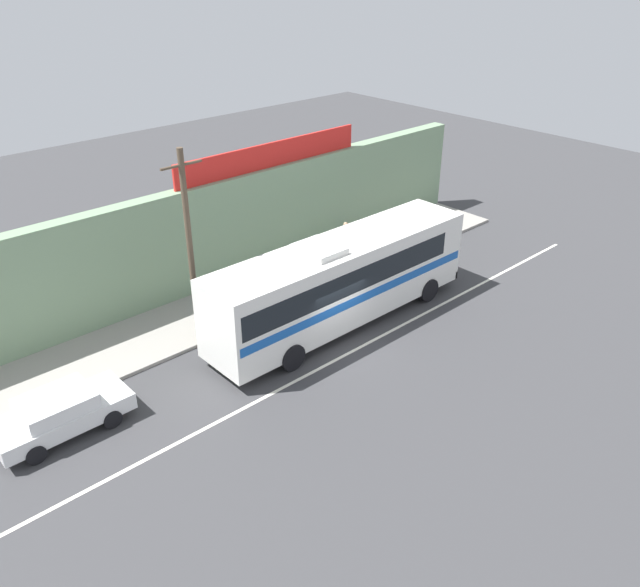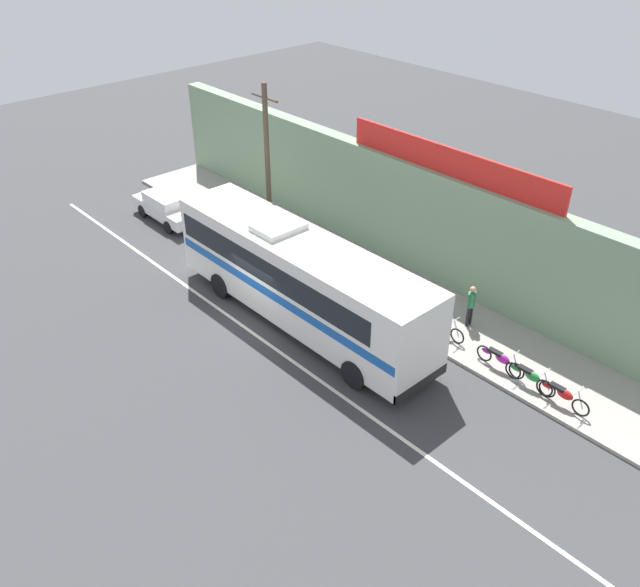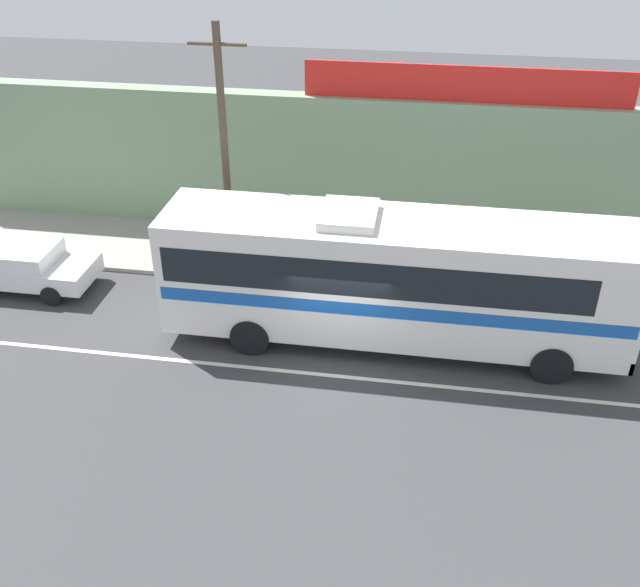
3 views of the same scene
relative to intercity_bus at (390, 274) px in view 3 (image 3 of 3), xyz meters
name	(u,v)px [view 3 (image 3 of 3)]	position (x,y,z in m)	size (l,w,h in m)	color
ground_plane	(339,357)	(-1.17, -1.05, -2.07)	(70.00, 70.00, 0.00)	#3A3A3D
sidewalk_slab	(361,261)	(-1.17, 4.15, -2.00)	(30.00, 3.60, 0.14)	gray
storefront_facade	(370,169)	(-1.17, 6.30, 0.33)	(30.00, 0.70, 4.80)	gray
storefront_billboard	(466,84)	(1.68, 6.30, 3.28)	(10.05, 0.12, 1.10)	red
road_center_stripe	(335,376)	(-1.17, -1.85, -2.06)	(30.00, 0.14, 0.01)	silver
intercity_bus	(390,274)	(0.00, 0.00, 0.00)	(12.04, 2.67, 3.78)	white
parked_car	(24,265)	(-11.10, 1.08, -1.33)	(4.21, 1.91, 1.37)	silver
utility_pole	(225,154)	(-5.02, 2.63, 1.98)	(1.60, 0.22, 7.55)	brown
motorcycle_red	(544,277)	(4.42, 3.18, -1.50)	(1.91, 0.56, 0.94)	black
motorcycle_purple	(635,286)	(7.01, 3.06, -1.50)	(1.95, 0.56, 0.94)	black
pedestrian_near_shop	(551,241)	(4.67, 4.45, -0.93)	(0.30, 0.48, 1.70)	black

